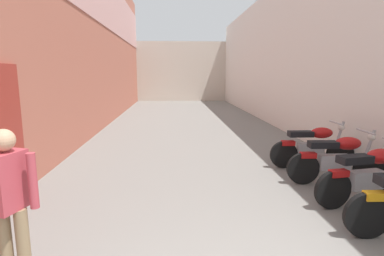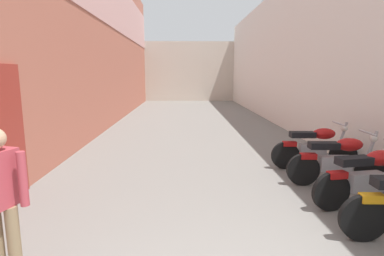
{
  "view_description": "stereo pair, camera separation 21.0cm",
  "coord_description": "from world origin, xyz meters",
  "px_view_note": "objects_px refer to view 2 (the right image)",
  "views": [
    {
      "loc": [
        -0.69,
        -1.46,
        2.05
      ],
      "look_at": [
        -0.3,
        4.75,
        0.96
      ],
      "focal_mm": 29.14,
      "sensor_mm": 36.0,
      "label": 1
    },
    {
      "loc": [
        -0.48,
        -1.47,
        2.05
      ],
      "look_at": [
        -0.3,
        4.75,
        0.96
      ],
      "focal_mm": 29.14,
      "sensor_mm": 36.0,
      "label": 2
    }
  ],
  "objects_px": {
    "motorcycle_fourth": "(339,159)",
    "pedestrian_by_doorway": "(1,197)",
    "motorcycle_third": "(369,176)",
    "motorcycle_fifth": "(315,146)"
  },
  "relations": [
    {
      "from": "motorcycle_fourth",
      "to": "pedestrian_by_doorway",
      "type": "height_order",
      "value": "pedestrian_by_doorway"
    },
    {
      "from": "motorcycle_third",
      "to": "motorcycle_fifth",
      "type": "distance_m",
      "value": 1.98
    },
    {
      "from": "motorcycle_third",
      "to": "motorcycle_fourth",
      "type": "height_order",
      "value": "same"
    },
    {
      "from": "pedestrian_by_doorway",
      "to": "motorcycle_fourth",
      "type": "bearing_deg",
      "value": 30.11
    },
    {
      "from": "motorcycle_third",
      "to": "pedestrian_by_doorway",
      "type": "height_order",
      "value": "pedestrian_by_doorway"
    },
    {
      "from": "motorcycle_fifth",
      "to": "motorcycle_third",
      "type": "bearing_deg",
      "value": -90.0
    },
    {
      "from": "motorcycle_third",
      "to": "motorcycle_fourth",
      "type": "distance_m",
      "value": 0.95
    },
    {
      "from": "motorcycle_fifth",
      "to": "pedestrian_by_doorway",
      "type": "relative_size",
      "value": 1.18
    },
    {
      "from": "motorcycle_third",
      "to": "motorcycle_fifth",
      "type": "height_order",
      "value": "same"
    },
    {
      "from": "motorcycle_third",
      "to": "pedestrian_by_doorway",
      "type": "bearing_deg",
      "value": -159.61
    }
  ]
}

